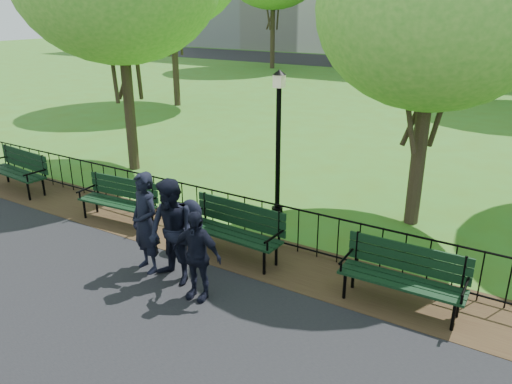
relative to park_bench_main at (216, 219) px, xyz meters
The scene contains 15 objects.
ground 1.38m from the park_bench_main, 93.64° to the right, with size 120.00×120.00×0.00m, color #41681B.
dirt_strip 0.75m from the park_bench_main, 103.97° to the left, with size 60.00×1.60×0.01m, color #332114.
far_street 33.81m from the park_bench_main, 90.13° to the left, with size 70.00×9.00×0.01m, color black.
iron_fence 0.83m from the park_bench_main, 95.39° to the left, with size 24.06×0.06×1.00m.
park_bench_main is the anchor object (origin of this frame).
park_bench_left_a 2.65m from the park_bench_main, behind, with size 1.85×0.70×1.03m.
park_bench_left_b 6.22m from the park_bench_main, behind, with size 1.99×0.75×1.11m.
park_bench_right_a 3.52m from the park_bench_main, ahead, with size 1.91×0.63×1.08m.
lamppost 2.51m from the park_bench_main, 89.00° to the left, with size 0.29×0.29×3.19m.
tree_near_e 5.70m from the park_bench_main, 50.59° to the left, with size 4.52×4.52×6.30m.
person_left 1.36m from the park_bench_main, 117.82° to the right, with size 0.66×0.43×1.80m, color black.
person_mid 1.27m from the park_bench_main, 88.81° to the right, with size 0.88×0.46×1.81m, color black.
person_right 1.59m from the park_bench_main, 64.77° to the right, with size 0.88×0.36×1.50m, color black.
taxi 33.87m from the park_bench_main, 105.40° to the left, with size 1.83×4.55×1.55m, color yellow.
sedan_silver 31.35m from the park_bench_main, 90.91° to the left, with size 1.77×5.08×1.67m, color #AFB1B7.
Camera 1 is at (5.21, -5.65, 4.42)m, focal length 35.00 mm.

